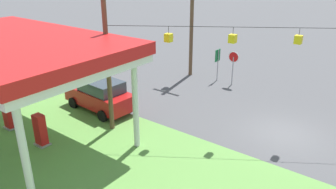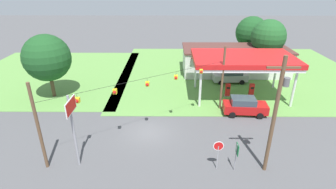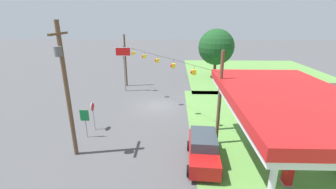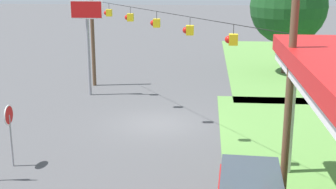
# 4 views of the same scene
# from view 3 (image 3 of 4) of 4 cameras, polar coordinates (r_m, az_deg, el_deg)

# --- Properties ---
(ground_plane) EXTENTS (160.00, 160.00, 0.00)m
(ground_plane) POSITION_cam_3_polar(r_m,az_deg,el_deg) (24.73, -2.49, -2.92)
(ground_plane) COLOR #4C4C4F
(grass_verge_opposite_corner) EXTENTS (24.00, 24.00, 0.04)m
(grass_verge_opposite_corner) POSITION_cam_3_polar(r_m,az_deg,el_deg) (42.43, 21.34, 5.13)
(grass_verge_opposite_corner) COLOR #5B8E42
(grass_verge_opposite_corner) RESTS_ON ground
(gas_station_canopy) EXTENTS (11.81, 6.96, 5.17)m
(gas_station_canopy) POSITION_cam_3_polar(r_m,az_deg,el_deg) (14.67, 28.12, -1.31)
(gas_station_canopy) COLOR silver
(gas_station_canopy) RESTS_ON ground
(fuel_pump_near) EXTENTS (0.71, 0.56, 1.66)m
(fuel_pump_near) POSITION_cam_3_polar(r_m,az_deg,el_deg) (17.42, 24.05, -11.73)
(fuel_pump_near) COLOR gray
(fuel_pump_near) RESTS_ON ground
(fuel_pump_far) EXTENTS (0.71, 0.56, 1.66)m
(fuel_pump_far) POSITION_cam_3_polar(r_m,az_deg,el_deg) (15.21, 28.20, -17.17)
(fuel_pump_far) COLOR gray
(fuel_pump_far) RESTS_ON ground
(car_at_pumps_front) EXTENTS (4.71, 2.33, 1.93)m
(car_at_pumps_front) POSITION_cam_3_polar(r_m,az_deg,el_deg) (15.42, 8.93, -13.46)
(car_at_pumps_front) COLOR #AD1414
(car_at_pumps_front) RESTS_ON ground
(stop_sign_roadside) EXTENTS (0.80, 0.08, 2.50)m
(stop_sign_roadside) POSITION_cam_3_polar(r_m,az_deg,el_deg) (19.97, -18.53, -3.80)
(stop_sign_roadside) COLOR #99999E
(stop_sign_roadside) RESTS_ON ground
(stop_sign_overhead) EXTENTS (0.22, 1.93, 6.03)m
(stop_sign_overhead) POSITION_cam_3_polar(r_m,az_deg,el_deg) (29.19, -11.22, 8.77)
(stop_sign_overhead) COLOR gray
(stop_sign_overhead) RESTS_ON ground
(route_sign) EXTENTS (0.10, 0.70, 2.40)m
(route_sign) POSITION_cam_3_polar(r_m,az_deg,el_deg) (18.91, -20.36, -5.64)
(route_sign) COLOR gray
(route_sign) RESTS_ON ground
(utility_pole_main) EXTENTS (2.20, 0.44, 9.10)m
(utility_pole_main) POSITION_cam_3_polar(r_m,az_deg,el_deg) (15.73, -24.51, 2.10)
(utility_pole_main) COLOR brown
(utility_pole_main) RESTS_ON ground
(signal_span_gantry) EXTENTS (15.48, 10.24, 7.14)m
(signal_span_gantry) POSITION_cam_3_polar(r_m,az_deg,el_deg) (23.54, -2.67, 6.12)
(signal_span_gantry) COLOR brown
(signal_span_gantry) RESTS_ON ground
(tree_west_verge) EXTENTS (5.50, 5.50, 7.67)m
(tree_west_verge) POSITION_cam_3_polar(r_m,az_deg,el_deg) (36.12, 12.14, 11.70)
(tree_west_verge) COLOR #4C3828
(tree_west_verge) RESTS_ON ground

